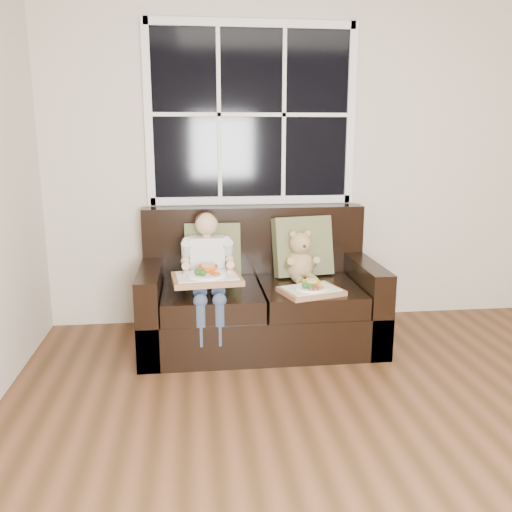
{
  "coord_description": "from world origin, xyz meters",
  "views": [
    {
      "loc": [
        -1.11,
        -1.78,
        1.52
      ],
      "look_at": [
        -0.68,
        1.85,
        0.68
      ],
      "focal_mm": 38.0,
      "sensor_mm": 36.0,
      "label": 1
    }
  ],
  "objects": [
    {
      "name": "loveseat",
      "position": [
        -0.64,
        2.02,
        0.31
      ],
      "size": [
        1.7,
        0.92,
        0.96
      ],
      "color": "black",
      "rests_on": "ground"
    },
    {
      "name": "pillow_left",
      "position": [
        -0.97,
        2.17,
        0.66
      ],
      "size": [
        0.41,
        0.19,
        0.42
      ],
      "rotation": [
        -0.21,
        0.0,
        -0.02
      ],
      "color": "olive",
      "rests_on": "loveseat"
    },
    {
      "name": "child",
      "position": [
        -1.02,
        1.9,
        0.63
      ],
      "size": [
        0.35,
        0.59,
        0.8
      ],
      "color": "silver",
      "rests_on": "loveseat"
    },
    {
      "name": "pillow_right",
      "position": [
        -0.29,
        2.17,
        0.67
      ],
      "size": [
        0.48,
        0.28,
        0.46
      ],
      "rotation": [
        -0.21,
        0.0,
        0.18
      ],
      "color": "olive",
      "rests_on": "loveseat"
    },
    {
      "name": "teddy_bear",
      "position": [
        -0.33,
        2.06,
        0.6
      ],
      "size": [
        0.24,
        0.3,
        0.38
      ],
      "rotation": [
        0.0,
        0.0,
        0.13
      ],
      "color": "tan",
      "rests_on": "loveseat"
    },
    {
      "name": "tray_right",
      "position": [
        -0.33,
        1.68,
        0.48
      ],
      "size": [
        0.46,
        0.4,
        0.09
      ],
      "rotation": [
        0.0,
        0.0,
        0.29
      ],
      "color": "#8E5B40",
      "rests_on": "loveseat"
    },
    {
      "name": "window_back",
      "position": [
        -0.64,
        2.48,
        1.65
      ],
      "size": [
        1.62,
        0.04,
        1.37
      ],
      "color": "black",
      "rests_on": "room_walls"
    },
    {
      "name": "tray_left",
      "position": [
        -1.03,
        1.72,
        0.58
      ],
      "size": [
        0.49,
        0.39,
        0.1
      ],
      "rotation": [
        0.0,
        0.0,
        0.1
      ],
      "color": "#8E5B40",
      "rests_on": "child"
    }
  ]
}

